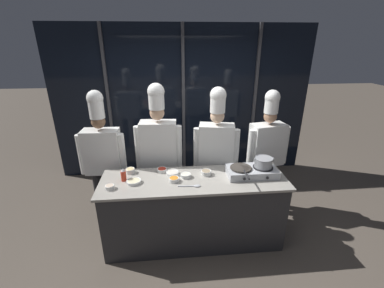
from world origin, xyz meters
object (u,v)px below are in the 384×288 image
at_px(prep_bowl_chili_flakes, 162,170).
at_px(prep_bowl_noodles, 134,181).
at_px(stock_pot, 263,162).
at_px(chef_pastry, 267,146).
at_px(prep_bowl_chicken, 110,187).
at_px(chef_sous, 159,146).
at_px(prep_bowl_carrots, 174,179).
at_px(prep_bowl_mushrooms, 206,172).
at_px(prep_bowl_ginger, 130,170).
at_px(prep_bowl_garlic, 186,175).
at_px(frying_pan, 241,167).
at_px(squeeze_bottle_chili, 123,175).
at_px(prep_bowl_onion, 172,173).
at_px(chef_head, 103,152).
at_px(portable_stove, 252,171).
at_px(chef_line, 216,148).
at_px(serving_spoon_slotted, 194,186).

bearing_deg(prep_bowl_chili_flakes, prep_bowl_noodles, -142.54).
xyz_separation_m(stock_pot, chef_pastry, (0.27, 0.58, -0.05)).
relative_size(prep_bowl_chili_flakes, prep_bowl_noodles, 0.73).
height_order(prep_bowl_chicken, chef_sous, chef_sous).
xyz_separation_m(prep_bowl_carrots, prep_bowl_mushrooms, (0.40, 0.12, 0.00)).
bearing_deg(prep_bowl_noodles, prep_bowl_chicken, -157.15).
bearing_deg(prep_bowl_ginger, prep_bowl_chicken, -116.74).
bearing_deg(prep_bowl_garlic, frying_pan, -2.48).
bearing_deg(chef_sous, chef_pastry, -174.66).
bearing_deg(squeeze_bottle_chili, chef_sous, 52.85).
bearing_deg(prep_bowl_onion, chef_head, 154.32).
bearing_deg(prep_bowl_ginger, squeeze_bottle_chili, -105.50).
bearing_deg(prep_bowl_noodles, prep_bowl_garlic, 7.21).
height_order(prep_bowl_chili_flakes, prep_bowl_chicken, prep_bowl_chicken).
bearing_deg(prep_bowl_carrots, stock_pot, 3.18).
relative_size(portable_stove, prep_bowl_ginger, 5.34).
height_order(portable_stove, chef_line, chef_line).
height_order(prep_bowl_onion, chef_pastry, chef_pastry).
relative_size(prep_bowl_onion, prep_bowl_chicken, 1.54).
xyz_separation_m(prep_bowl_onion, chef_sous, (-0.17, 0.44, 0.18)).
bearing_deg(chef_line, stock_pot, 147.03).
xyz_separation_m(prep_bowl_chicken, prep_bowl_noodles, (0.25, 0.11, -0.01)).
xyz_separation_m(prep_bowl_garlic, prep_bowl_noodles, (-0.61, -0.08, -0.01)).
relative_size(prep_bowl_mushrooms, chef_line, 0.07).
bearing_deg(prep_bowl_ginger, prep_bowl_chili_flakes, -0.69).
xyz_separation_m(stock_pot, prep_bowl_ginger, (-1.62, 0.20, -0.14)).
bearing_deg(prep_bowl_chili_flakes, prep_bowl_mushrooms, -13.37).
bearing_deg(chef_head, prep_bowl_garlic, 155.96).
distance_m(frying_pan, chef_head, 1.83).
distance_m(prep_bowl_chili_flakes, chef_line, 0.80).
xyz_separation_m(prep_bowl_garlic, chef_head, (-1.08, 0.53, 0.11)).
relative_size(prep_bowl_onion, serving_spoon_slotted, 0.60).
xyz_separation_m(frying_pan, prep_bowl_mushrooms, (-0.41, 0.07, -0.09)).
bearing_deg(prep_bowl_chili_flakes, prep_bowl_ginger, 179.31).
xyz_separation_m(portable_stove, prep_bowl_mushrooms, (-0.55, 0.06, -0.02)).
height_order(prep_bowl_garlic, chef_line, chef_line).
xyz_separation_m(squeeze_bottle_chili, serving_spoon_slotted, (0.81, -0.21, -0.07)).
bearing_deg(prep_bowl_onion, prep_bowl_noodles, -160.43).
xyz_separation_m(prep_bowl_chili_flakes, chef_line, (0.73, 0.28, 0.15)).
distance_m(portable_stove, chef_head, 1.96).
bearing_deg(squeeze_bottle_chili, chef_line, 21.42).
height_order(prep_bowl_noodles, chef_sous, chef_sous).
bearing_deg(frying_pan, portable_stove, 2.13).
distance_m(prep_bowl_onion, serving_spoon_slotted, 0.38).
xyz_separation_m(chef_line, chef_pastry, (0.76, 0.11, -0.05)).
distance_m(stock_pot, prep_bowl_ginger, 1.64).
bearing_deg(prep_bowl_chili_flakes, chef_line, 20.97).
relative_size(prep_bowl_chili_flakes, chef_pastry, 0.07).
bearing_deg(squeeze_bottle_chili, prep_bowl_chicken, -126.83).
bearing_deg(prep_bowl_noodles, prep_bowl_chili_flakes, 37.46).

